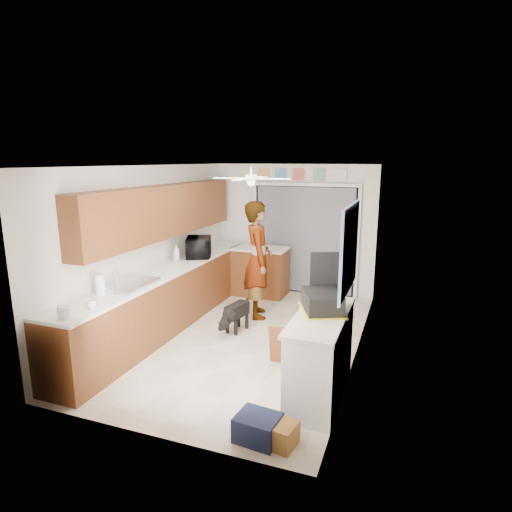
% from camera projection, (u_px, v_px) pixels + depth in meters
% --- Properties ---
extents(floor, '(5.00, 5.00, 0.00)m').
position_uv_depth(floor, '(247.00, 337.00, 6.38)').
color(floor, beige).
rests_on(floor, ground).
extents(ceiling, '(5.00, 5.00, 0.00)m').
position_uv_depth(ceiling, '(246.00, 166.00, 5.83)').
color(ceiling, white).
rests_on(ceiling, ground).
extents(wall_back, '(3.20, 0.00, 3.20)m').
position_uv_depth(wall_back, '(293.00, 229.00, 8.40)').
color(wall_back, silver).
rests_on(wall_back, ground).
extents(wall_front, '(3.20, 0.00, 3.20)m').
position_uv_depth(wall_front, '(144.00, 312.00, 3.82)').
color(wall_front, silver).
rests_on(wall_front, ground).
extents(wall_left, '(0.00, 5.00, 5.00)m').
position_uv_depth(wall_left, '(151.00, 247.00, 6.64)').
color(wall_left, silver).
rests_on(wall_left, ground).
extents(wall_right, '(0.00, 5.00, 5.00)m').
position_uv_depth(wall_right, '(361.00, 264.00, 5.57)').
color(wall_right, silver).
rests_on(wall_right, ground).
extents(left_base_cabinets, '(0.60, 4.80, 0.90)m').
position_uv_depth(left_base_cabinets, '(170.00, 298.00, 6.72)').
color(left_base_cabinets, brown).
rests_on(left_base_cabinets, floor).
extents(left_countertop, '(0.62, 4.80, 0.04)m').
position_uv_depth(left_countertop, '(169.00, 270.00, 6.61)').
color(left_countertop, white).
rests_on(left_countertop, left_base_cabinets).
extents(upper_cabinets, '(0.32, 4.00, 0.80)m').
position_uv_depth(upper_cabinets, '(165.00, 211.00, 6.65)').
color(upper_cabinets, brown).
rests_on(upper_cabinets, wall_left).
extents(sink_basin, '(0.50, 0.76, 0.06)m').
position_uv_depth(sink_basin, '(129.00, 285.00, 5.69)').
color(sink_basin, silver).
rests_on(sink_basin, left_countertop).
extents(faucet, '(0.03, 0.03, 0.22)m').
position_uv_depth(faucet, '(117.00, 276.00, 5.73)').
color(faucet, silver).
rests_on(faucet, left_countertop).
extents(peninsula_base, '(1.00, 0.60, 0.90)m').
position_uv_depth(peninsula_base, '(260.00, 272.00, 8.28)').
color(peninsula_base, brown).
rests_on(peninsula_base, floor).
extents(peninsula_top, '(1.04, 0.64, 0.04)m').
position_uv_depth(peninsula_top, '(260.00, 248.00, 8.18)').
color(peninsula_top, white).
rests_on(peninsula_top, peninsula_base).
extents(back_opening_recess, '(2.00, 0.06, 2.10)m').
position_uv_depth(back_opening_recess, '(305.00, 240.00, 8.33)').
color(back_opening_recess, black).
rests_on(back_opening_recess, wall_back).
extents(curtain_panel, '(1.90, 0.03, 2.05)m').
position_uv_depth(curtain_panel, '(304.00, 240.00, 8.29)').
color(curtain_panel, gray).
rests_on(curtain_panel, wall_back).
extents(door_trim_left, '(0.06, 0.04, 2.10)m').
position_uv_depth(door_trim_left, '(255.00, 237.00, 8.64)').
color(door_trim_left, white).
rests_on(door_trim_left, wall_back).
extents(door_trim_right, '(0.06, 0.04, 2.10)m').
position_uv_depth(door_trim_right, '(358.00, 244.00, 7.96)').
color(door_trim_right, white).
rests_on(door_trim_right, wall_back).
extents(door_trim_head, '(2.10, 0.04, 0.06)m').
position_uv_depth(door_trim_head, '(306.00, 185.00, 8.07)').
color(door_trim_head, white).
rests_on(door_trim_head, wall_back).
extents(header_frame_0, '(0.22, 0.02, 0.22)m').
position_uv_depth(header_frame_0, '(264.00, 174.00, 8.34)').
color(header_frame_0, gold).
rests_on(header_frame_0, wall_back).
extents(header_frame_1, '(0.22, 0.02, 0.22)m').
position_uv_depth(header_frame_1, '(281.00, 175.00, 8.22)').
color(header_frame_1, '#4998C4').
rests_on(header_frame_1, wall_back).
extents(header_frame_2, '(0.22, 0.02, 0.22)m').
position_uv_depth(header_frame_2, '(298.00, 175.00, 8.10)').
color(header_frame_2, '#C25648').
rests_on(header_frame_2, wall_back).
extents(header_frame_3, '(0.22, 0.02, 0.22)m').
position_uv_depth(header_frame_3, '(319.00, 175.00, 7.97)').
color(header_frame_3, '#63AE72').
rests_on(header_frame_3, wall_back).
extents(header_frame_4, '(0.22, 0.02, 0.22)m').
position_uv_depth(header_frame_4, '(341.00, 175.00, 7.83)').
color(header_frame_4, silver).
rests_on(header_frame_4, wall_back).
extents(route66_sign, '(0.22, 0.02, 0.26)m').
position_uv_depth(route66_sign, '(247.00, 174.00, 8.46)').
color(route66_sign, silver).
rests_on(route66_sign, wall_back).
extents(right_counter_base, '(0.50, 1.40, 0.90)m').
position_uv_depth(right_counter_base, '(321.00, 357.00, 4.73)').
color(right_counter_base, white).
rests_on(right_counter_base, floor).
extents(right_counter_top, '(0.54, 1.44, 0.04)m').
position_uv_depth(right_counter_top, '(321.00, 317.00, 4.63)').
color(right_counter_top, white).
rests_on(right_counter_top, right_counter_base).
extents(abstract_painting, '(0.03, 1.15, 0.95)m').
position_uv_depth(abstract_painting, '(349.00, 249.00, 4.57)').
color(abstract_painting, '#EF58BF').
rests_on(abstract_painting, wall_right).
extents(ceiling_fan, '(1.14, 1.14, 0.24)m').
position_uv_depth(ceiling_fan, '(251.00, 178.00, 6.05)').
color(ceiling_fan, white).
rests_on(ceiling_fan, ceiling).
extents(microwave, '(0.62, 0.72, 0.33)m').
position_uv_depth(microwave, '(199.00, 247.00, 7.37)').
color(microwave, black).
rests_on(microwave, left_countertop).
extents(soap_bottle, '(0.14, 0.14, 0.28)m').
position_uv_depth(soap_bottle, '(176.00, 252.00, 7.08)').
color(soap_bottle, silver).
rests_on(soap_bottle, left_countertop).
extents(cup, '(0.15, 0.15, 0.09)m').
position_uv_depth(cup, '(91.00, 304.00, 4.84)').
color(cup, white).
rests_on(cup, left_countertop).
extents(jar_a, '(0.13, 0.13, 0.14)m').
position_uv_depth(jar_a, '(65.00, 313.00, 4.49)').
color(jar_a, silver).
rests_on(jar_a, left_countertop).
extents(jar_b, '(0.12, 0.12, 0.14)m').
position_uv_depth(jar_b, '(62.00, 312.00, 4.51)').
color(jar_b, silver).
rests_on(jar_b, left_countertop).
extents(paper_towel_roll, '(0.15, 0.15, 0.26)m').
position_uv_depth(paper_towel_roll, '(100.00, 284.00, 5.31)').
color(paper_towel_roll, white).
rests_on(paper_towel_roll, left_countertop).
extents(suitcase, '(0.56, 0.63, 0.22)m').
position_uv_depth(suitcase, '(322.00, 301.00, 4.73)').
color(suitcase, black).
rests_on(suitcase, right_counter_top).
extents(suitcase_rim, '(0.64, 0.71, 0.02)m').
position_uv_depth(suitcase_rim, '(322.00, 311.00, 4.75)').
color(suitcase_rim, yellow).
rests_on(suitcase_rim, suitcase).
extents(suitcase_lid, '(0.40, 0.20, 0.50)m').
position_uv_depth(suitcase_lid, '(328.00, 273.00, 4.94)').
color(suitcase_lid, black).
rests_on(suitcase_lid, suitcase).
extents(cardboard_box, '(0.40, 0.33, 0.22)m').
position_uv_depth(cardboard_box, '(277.00, 433.00, 3.95)').
color(cardboard_box, olive).
rests_on(cardboard_box, floor).
extents(navy_crate, '(0.43, 0.37, 0.24)m').
position_uv_depth(navy_crate, '(258.00, 428.00, 4.01)').
color(navy_crate, '#161D38').
rests_on(navy_crate, floor).
extents(cabinet_door_panel, '(0.37, 0.17, 0.53)m').
position_uv_depth(cabinet_door_panel, '(283.00, 345.00, 5.46)').
color(cabinet_door_panel, brown).
rests_on(cabinet_door_panel, floor).
extents(man, '(0.71, 0.83, 1.94)m').
position_uv_depth(man, '(258.00, 260.00, 7.03)').
color(man, white).
rests_on(man, floor).
extents(dog, '(0.38, 0.66, 0.49)m').
position_uv_depth(dog, '(237.00, 316.00, 6.55)').
color(dog, black).
rests_on(dog, floor).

